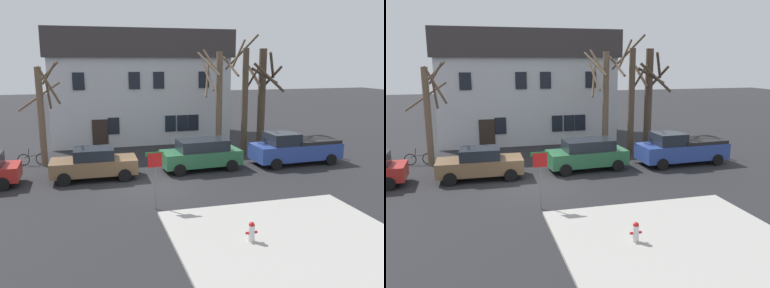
# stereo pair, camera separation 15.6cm
# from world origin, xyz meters

# --- Properties ---
(ground_plane) EXTENTS (120.00, 120.00, 0.00)m
(ground_plane) POSITION_xyz_m (0.00, 0.00, 0.00)
(ground_plane) COLOR #262628
(sidewalk_slab) EXTENTS (8.08, 7.57, 0.12)m
(sidewalk_slab) POSITION_xyz_m (3.70, -7.54, 0.06)
(sidewalk_slab) COLOR #A8A59E
(sidewalk_slab) RESTS_ON ground_plane
(building_main) EXTENTS (13.69, 7.93, 8.44)m
(building_main) POSITION_xyz_m (1.24, 13.29, 4.30)
(building_main) COLOR silver
(building_main) RESTS_ON ground_plane
(tree_bare_near) EXTENTS (2.61, 2.64, 6.17)m
(tree_bare_near) POSITION_xyz_m (-5.41, 5.72, 3.28)
(tree_bare_near) COLOR brown
(tree_bare_near) RESTS_ON ground_plane
(tree_bare_mid) EXTENTS (1.63, 2.54, 6.91)m
(tree_bare_mid) POSITION_xyz_m (5.54, 5.94, 3.71)
(tree_bare_mid) COLOR brown
(tree_bare_mid) RESTS_ON ground_plane
(tree_bare_far) EXTENTS (2.53, 2.51, 7.92)m
(tree_bare_far) POSITION_xyz_m (7.15, 5.25, 3.88)
(tree_bare_far) COLOR #4C3D2D
(tree_bare_far) RESTS_ON ground_plane
(tree_bare_end) EXTENTS (2.43, 2.45, 6.99)m
(tree_bare_end) POSITION_xyz_m (8.90, 6.22, 3.78)
(tree_bare_end) COLOR #4C3D2D
(tree_bare_end) RESTS_ON ground_plane
(car_brown_sedan) EXTENTS (4.49, 2.13, 1.67)m
(car_brown_sedan) POSITION_xyz_m (-2.67, 2.07, 0.84)
(car_brown_sedan) COLOR brown
(car_brown_sedan) RESTS_ON ground_plane
(car_green_wagon) EXTENTS (4.64, 2.28, 1.77)m
(car_green_wagon) POSITION_xyz_m (3.34, 2.32, 0.92)
(car_green_wagon) COLOR #2D6B42
(car_green_wagon) RESTS_ON ground_plane
(pickup_truck_blue) EXTENTS (5.50, 2.42, 1.97)m
(pickup_truck_blue) POSITION_xyz_m (9.25, 2.15, 0.95)
(pickup_truck_blue) COLOR #2D4799
(pickup_truck_blue) RESTS_ON ground_plane
(fire_hydrant) EXTENTS (0.42, 0.22, 0.70)m
(fire_hydrant) POSITION_xyz_m (2.28, -7.24, 0.48)
(fire_hydrant) COLOR silver
(fire_hydrant) RESTS_ON sidewalk_slab
(street_sign_pole) EXTENTS (0.76, 0.07, 2.50)m
(street_sign_pole) POSITION_xyz_m (-0.31, -3.14, 1.76)
(street_sign_pole) COLOR slate
(street_sign_pole) RESTS_ON ground_plane
(bicycle_leaning) EXTENTS (1.75, 0.12, 1.03)m
(bicycle_leaning) POSITION_xyz_m (-6.19, 5.96, 0.37)
(bicycle_leaning) COLOR black
(bicycle_leaning) RESTS_ON ground_plane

